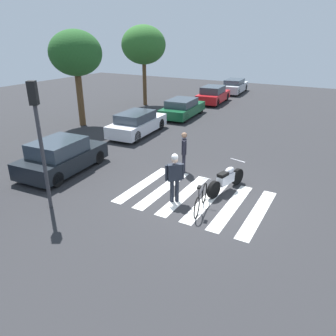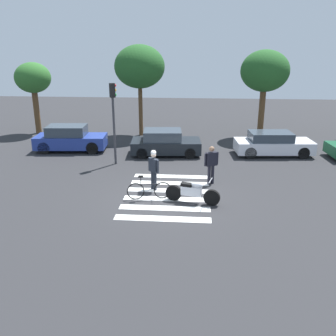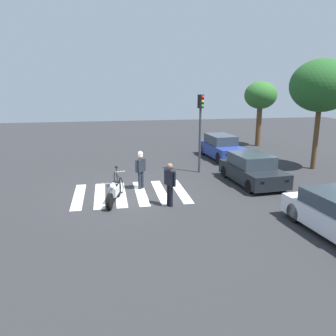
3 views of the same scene
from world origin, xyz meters
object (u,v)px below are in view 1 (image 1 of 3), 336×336
at_px(car_black_suv, 62,156).
at_px(car_green_compact, 182,108).
at_px(traffic_light_pole, 38,127).
at_px(car_red_convertible, 213,95).
at_px(leaning_bicycle, 201,199).
at_px(officer_by_motorcycle, 175,175).
at_px(police_motorcycle, 226,180).
at_px(officer_on_foot, 184,150).
at_px(car_silver_sedan, 235,86).
at_px(car_white_van, 137,123).

relative_size(car_black_suv, car_green_compact, 0.90).
xyz_separation_m(car_green_compact, traffic_light_pole, (-13.70, -2.03, 2.19)).
bearing_deg(car_red_convertible, leaning_bicycle, -159.06).
bearing_deg(officer_by_motorcycle, leaning_bicycle, -94.29).
relative_size(police_motorcycle, officer_on_foot, 1.24).
bearing_deg(car_black_suv, car_red_convertible, 0.20).
xyz_separation_m(leaning_bicycle, car_silver_sedan, (22.83, 6.61, 0.27)).
xyz_separation_m(car_black_suv, car_white_van, (6.12, 0.37, -0.02)).
xyz_separation_m(officer_on_foot, car_red_convertible, (14.51, 4.60, -0.33)).
bearing_deg(car_white_van, car_green_compact, -3.53).
height_order(leaning_bicycle, car_red_convertible, car_red_convertible).
height_order(car_green_compact, car_red_convertible, car_red_convertible).
height_order(car_silver_sedan, traffic_light_pole, traffic_light_pole).
relative_size(car_black_suv, car_silver_sedan, 0.85).
distance_m(police_motorcycle, car_white_van, 8.37).
distance_m(car_black_suv, car_green_compact, 11.26).
bearing_deg(car_white_van, car_black_suv, -176.52).
bearing_deg(car_green_compact, officer_by_motorcycle, -154.03).
bearing_deg(car_silver_sedan, car_green_compact, -179.59).
relative_size(car_white_van, car_red_convertible, 1.01).
xyz_separation_m(car_silver_sedan, traffic_light_pole, (-25.18, -2.11, 2.15)).
bearing_deg(car_silver_sedan, officer_on_foot, -167.02).
relative_size(car_white_van, car_green_compact, 0.98).
height_order(car_white_van, traffic_light_pole, traffic_light_pole).
xyz_separation_m(officer_by_motorcycle, car_silver_sedan, (22.75, 5.58, -0.36)).
distance_m(officer_by_motorcycle, car_white_van, 8.46).
bearing_deg(car_silver_sedan, leaning_bicycle, -163.86).
bearing_deg(leaning_bicycle, officer_by_motorcycle, 85.71).
xyz_separation_m(car_white_van, traffic_light_pole, (-8.56, -2.35, 2.17)).
height_order(car_black_suv, car_silver_sedan, car_black_suv).
distance_m(police_motorcycle, leaning_bicycle, 1.77).
bearing_deg(car_silver_sedan, car_red_convertible, -179.22).
bearing_deg(car_red_convertible, officer_on_foot, -162.42).
distance_m(police_motorcycle, car_red_convertible, 16.74).
xyz_separation_m(officer_on_foot, car_black_suv, (-2.45, 4.54, -0.34)).
bearing_deg(car_black_suv, traffic_light_pole, -141.00).
distance_m(car_green_compact, traffic_light_pole, 14.02).
height_order(officer_by_motorcycle, car_black_suv, officer_by_motorcycle).
xyz_separation_m(leaning_bicycle, car_black_suv, (0.10, 6.47, 0.28)).
xyz_separation_m(car_black_suv, car_red_convertible, (16.96, 0.06, 0.01)).
distance_m(leaning_bicycle, officer_on_foot, 3.26).
bearing_deg(car_red_convertible, car_silver_sedan, 0.78).
height_order(police_motorcycle, car_white_van, car_white_van).
xyz_separation_m(car_black_suv, traffic_light_pole, (-2.44, -1.98, 2.15)).
bearing_deg(officer_on_foot, car_black_suv, 118.41).
distance_m(officer_by_motorcycle, car_green_compact, 12.55).
bearing_deg(officer_on_foot, traffic_light_pole, 152.40).
bearing_deg(officer_on_foot, car_silver_sedan, 12.98).
height_order(leaning_bicycle, officer_on_foot, officer_on_foot).
distance_m(leaning_bicycle, car_green_compact, 13.10).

